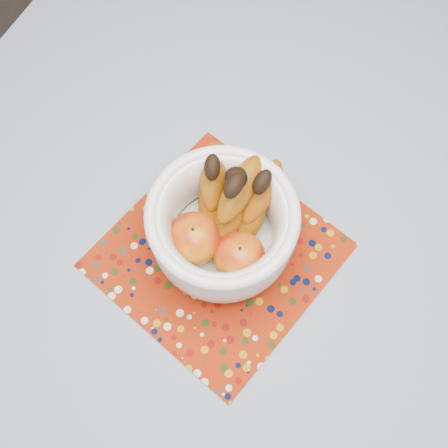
% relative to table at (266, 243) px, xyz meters
% --- Properties ---
extents(table, '(1.20, 1.20, 0.75)m').
position_rel_table_xyz_m(table, '(0.00, 0.00, 0.00)').
color(table, brown).
rests_on(table, ground).
extents(tablecloth, '(1.32, 1.32, 0.01)m').
position_rel_table_xyz_m(tablecloth, '(0.00, 0.00, 0.08)').
color(tablecloth, slate).
rests_on(tablecloth, table).
extents(placemat, '(0.41, 0.41, 0.00)m').
position_rel_table_xyz_m(placemat, '(-0.06, -0.09, 0.09)').
color(placemat, maroon).
rests_on(placemat, tablecloth).
extents(fruit_bowl, '(0.23, 0.25, 0.19)m').
position_rel_table_xyz_m(fruit_bowl, '(-0.06, -0.06, 0.17)').
color(fruit_bowl, white).
rests_on(fruit_bowl, placemat).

